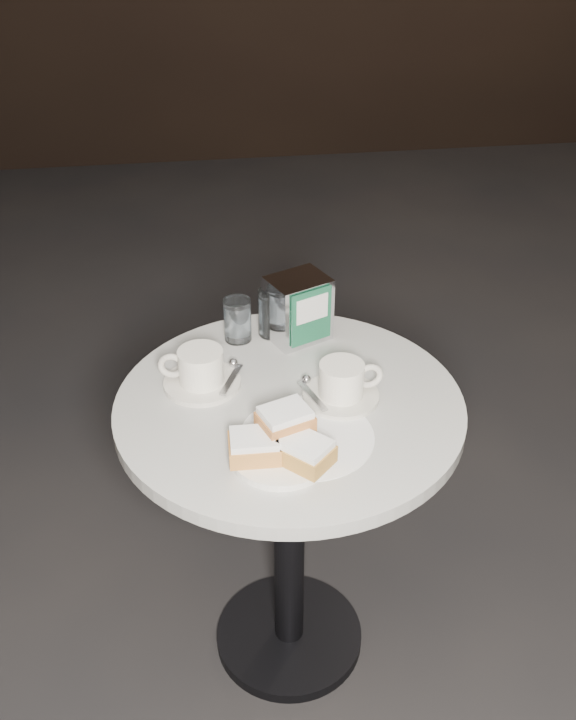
# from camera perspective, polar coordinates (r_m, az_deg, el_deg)

# --- Properties ---
(ground) EXTENTS (7.00, 7.00, 0.00)m
(ground) POSITION_cam_1_polar(r_m,az_deg,el_deg) (2.13, 0.08, -19.20)
(ground) COLOR black
(ground) RESTS_ON ground
(cafe_table) EXTENTS (0.70, 0.70, 0.74)m
(cafe_table) POSITION_cam_1_polar(r_m,az_deg,el_deg) (1.73, 0.09, -8.20)
(cafe_table) COLOR black
(cafe_table) RESTS_ON ground
(sugar_spill) EXTENTS (0.30, 0.30, 0.00)m
(sugar_spill) POSITION_cam_1_polar(r_m,az_deg,el_deg) (1.51, 1.35, -5.42)
(sugar_spill) COLOR white
(sugar_spill) RESTS_ON cafe_table
(beignet_plate) EXTENTS (0.23, 0.23, 0.09)m
(beignet_plate) POSITION_cam_1_polar(r_m,az_deg,el_deg) (1.44, -0.49, -6.03)
(beignet_plate) COLOR white
(beignet_plate) RESTS_ON cafe_table
(coffee_cup_left) EXTENTS (0.18, 0.18, 0.08)m
(coffee_cup_left) POSITION_cam_1_polar(r_m,az_deg,el_deg) (1.64, -6.24, -0.75)
(coffee_cup_left) COLOR silver
(coffee_cup_left) RESTS_ON cafe_table
(coffee_cup_right) EXTENTS (0.17, 0.16, 0.08)m
(coffee_cup_right) POSITION_cam_1_polar(r_m,az_deg,el_deg) (1.59, 3.87, -1.69)
(coffee_cup_right) COLOR beige
(coffee_cup_right) RESTS_ON cafe_table
(water_glass_left) EXTENTS (0.06, 0.06, 0.10)m
(water_glass_left) POSITION_cam_1_polar(r_m,az_deg,el_deg) (1.77, -3.61, 2.82)
(water_glass_left) COLOR white
(water_glass_left) RESTS_ON cafe_table
(water_glass_right) EXTENTS (0.09, 0.09, 0.11)m
(water_glass_right) POSITION_cam_1_polar(r_m,az_deg,el_deg) (1.79, -1.07, 3.35)
(water_glass_right) COLOR white
(water_glass_right) RESTS_ON cafe_table
(napkin_dispenser) EXTENTS (0.16, 0.14, 0.15)m
(napkin_dispenser) POSITION_cam_1_polar(r_m,az_deg,el_deg) (1.76, 0.74, 3.69)
(napkin_dispenser) COLOR silver
(napkin_dispenser) RESTS_ON cafe_table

